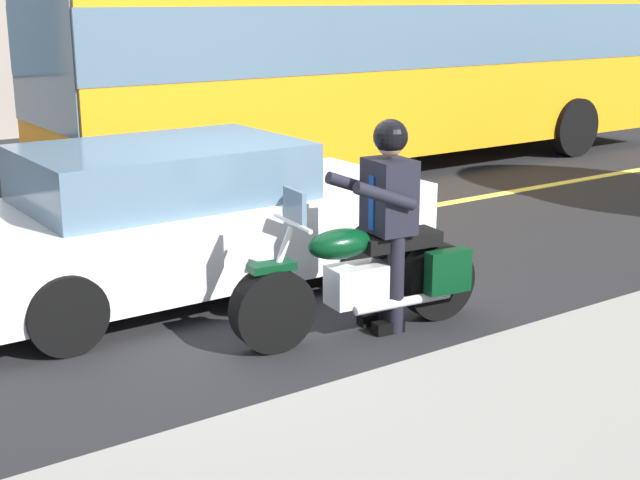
% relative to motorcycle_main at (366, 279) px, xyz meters
% --- Properties ---
extents(ground_plane, '(80.00, 80.00, 0.00)m').
position_rel_motorcycle_main_xyz_m(ground_plane, '(0.32, -1.08, -0.45)').
color(ground_plane, black).
extents(lane_center_stripe, '(60.00, 0.16, 0.01)m').
position_rel_motorcycle_main_xyz_m(lane_center_stripe, '(0.32, -3.08, -0.45)').
color(lane_center_stripe, '#E5DB4C').
rests_on(lane_center_stripe, ground_plane).
extents(motorcycle_main, '(2.22, 0.75, 1.26)m').
position_rel_motorcycle_main_xyz_m(motorcycle_main, '(0.00, 0.00, 0.00)').
color(motorcycle_main, black).
rests_on(motorcycle_main, ground_plane).
extents(rider_main, '(0.67, 0.60, 1.74)m').
position_rel_motorcycle_main_xyz_m(rider_main, '(-0.19, 0.02, 0.58)').
color(rider_main, black).
rests_on(rider_main, ground_plane).
extents(bus_near, '(11.05, 2.70, 3.30)m').
position_rel_motorcycle_main_xyz_m(bus_near, '(-4.84, -5.78, 1.42)').
color(bus_near, orange).
rests_on(bus_near, ground_plane).
extents(car_silver, '(4.60, 1.92, 1.40)m').
position_rel_motorcycle_main_xyz_m(car_silver, '(0.78, -1.80, 0.24)').
color(car_silver, white).
rests_on(car_silver, ground_plane).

